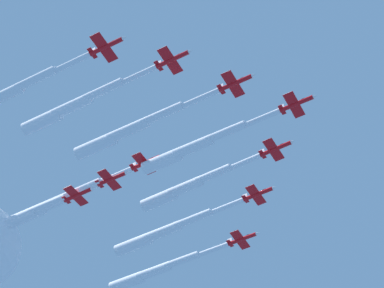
{
  "coord_description": "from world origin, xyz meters",
  "views": [
    {
      "loc": [
        110.71,
        32.05,
        46.7
      ],
      "look_at": [
        0.0,
        0.0,
        194.02
      ],
      "focal_mm": 67.06,
      "sensor_mm": 36.0,
      "label": 1
    }
  ],
  "objects_px": {
    "jet_port_outer": "(155,271)",
    "jet_trail_starboard": "(18,219)",
    "jet_starboard_outer": "(5,96)",
    "jet_starboard_mid": "(74,106)",
    "jet_lead": "(195,147)",
    "jet_port_mid": "(164,232)",
    "jet_starboard_inner": "(129,130)",
    "jet_trail_port": "(56,202)",
    "jet_port_inner": "(187,187)"
  },
  "relations": [
    {
      "from": "jet_port_outer",
      "to": "jet_trail_starboard",
      "type": "relative_size",
      "value": 0.94
    },
    {
      "from": "jet_starboard_outer",
      "to": "jet_trail_starboard",
      "type": "distance_m",
      "value": 43.34
    },
    {
      "from": "jet_starboard_mid",
      "to": "jet_lead",
      "type": "bearing_deg",
      "value": 125.4
    },
    {
      "from": "jet_port_mid",
      "to": "jet_trail_starboard",
      "type": "bearing_deg",
      "value": -66.28
    },
    {
      "from": "jet_lead",
      "to": "jet_port_outer",
      "type": "bearing_deg",
      "value": -149.95
    },
    {
      "from": "jet_port_mid",
      "to": "jet_starboard_outer",
      "type": "relative_size",
      "value": 1.02
    },
    {
      "from": "jet_starboard_inner",
      "to": "jet_starboard_outer",
      "type": "relative_size",
      "value": 1.03
    },
    {
      "from": "jet_lead",
      "to": "jet_trail_port",
      "type": "xyz_separation_m",
      "value": [
        -9.8,
        -43.26,
        2.19
      ]
    },
    {
      "from": "jet_trail_starboard",
      "to": "jet_trail_port",
      "type": "bearing_deg",
      "value": 79.03
    },
    {
      "from": "jet_starboard_mid",
      "to": "jet_trail_port",
      "type": "relative_size",
      "value": 0.98
    },
    {
      "from": "jet_starboard_inner",
      "to": "jet_port_outer",
      "type": "xyz_separation_m",
      "value": [
        -51.44,
        -9.71,
        -1.14
      ]
    },
    {
      "from": "jet_starboard_inner",
      "to": "jet_port_outer",
      "type": "relative_size",
      "value": 1.04
    },
    {
      "from": "jet_port_mid",
      "to": "jet_trail_port",
      "type": "bearing_deg",
      "value": -53.34
    },
    {
      "from": "jet_starboard_inner",
      "to": "jet_starboard_outer",
      "type": "distance_m",
      "value": 31.98
    },
    {
      "from": "jet_trail_port",
      "to": "jet_port_mid",
      "type": "bearing_deg",
      "value": 126.66
    },
    {
      "from": "jet_starboard_inner",
      "to": "jet_port_outer",
      "type": "height_order",
      "value": "jet_starboard_inner"
    },
    {
      "from": "jet_starboard_outer",
      "to": "jet_port_outer",
      "type": "bearing_deg",
      "value": 167.39
    },
    {
      "from": "jet_port_mid",
      "to": "jet_starboard_outer",
      "type": "distance_m",
      "value": 61.59
    },
    {
      "from": "jet_port_mid",
      "to": "jet_trail_port",
      "type": "xyz_separation_m",
      "value": [
        19.1,
        -25.66,
        0.49
      ]
    },
    {
      "from": "jet_starboard_mid",
      "to": "jet_starboard_inner",
      "type": "bearing_deg",
      "value": 129.78
    },
    {
      "from": "jet_starboard_inner",
      "to": "jet_port_mid",
      "type": "distance_m",
      "value": 38.1
    },
    {
      "from": "jet_starboard_inner",
      "to": "jet_port_mid",
      "type": "bearing_deg",
      "value": -175.78
    },
    {
      "from": "jet_port_inner",
      "to": "jet_starboard_outer",
      "type": "relative_size",
      "value": 0.92
    },
    {
      "from": "jet_port_outer",
      "to": "jet_port_mid",
      "type": "bearing_deg",
      "value": 27.16
    },
    {
      "from": "jet_starboard_outer",
      "to": "jet_trail_starboard",
      "type": "xyz_separation_m",
      "value": [
        -40.52,
        -15.3,
        1.52
      ]
    },
    {
      "from": "jet_port_inner",
      "to": "jet_trail_starboard",
      "type": "bearing_deg",
      "value": -87.48
    },
    {
      "from": "jet_port_inner",
      "to": "jet_trail_starboard",
      "type": "height_order",
      "value": "jet_port_inner"
    },
    {
      "from": "jet_lead",
      "to": "jet_port_outer",
      "type": "distance_m",
      "value": 48.93
    },
    {
      "from": "jet_lead",
      "to": "jet_starboard_inner",
      "type": "bearing_deg",
      "value": -58.44
    },
    {
      "from": "jet_trail_port",
      "to": "jet_starboard_mid",
      "type": "bearing_deg",
      "value": 30.33
    },
    {
      "from": "jet_lead",
      "to": "jet_port_outer",
      "type": "relative_size",
      "value": 0.99
    },
    {
      "from": "jet_port_mid",
      "to": "jet_starboard_mid",
      "type": "relative_size",
      "value": 1.04
    },
    {
      "from": "jet_port_mid",
      "to": "jet_trail_starboard",
      "type": "xyz_separation_m",
      "value": [
        16.7,
        -38.01,
        -0.22
      ]
    },
    {
      "from": "jet_starboard_inner",
      "to": "jet_port_mid",
      "type": "relative_size",
      "value": 1.0
    },
    {
      "from": "jet_starboard_outer",
      "to": "jet_trail_port",
      "type": "xyz_separation_m",
      "value": [
        -38.13,
        -2.94,
        2.23
      ]
    },
    {
      "from": "jet_starboard_mid",
      "to": "jet_trail_starboard",
      "type": "height_order",
      "value": "jet_starboard_mid"
    },
    {
      "from": "jet_starboard_mid",
      "to": "jet_starboard_outer",
      "type": "xyz_separation_m",
      "value": [
        9.49,
        -13.81,
        -3.16
      ]
    },
    {
      "from": "jet_starboard_inner",
      "to": "jet_trail_starboard",
      "type": "bearing_deg",
      "value": -117.54
    },
    {
      "from": "jet_starboard_inner",
      "to": "jet_trail_starboard",
      "type": "relative_size",
      "value": 0.97
    },
    {
      "from": "jet_lead",
      "to": "jet_starboard_mid",
      "type": "height_order",
      "value": "jet_starboard_mid"
    },
    {
      "from": "jet_port_mid",
      "to": "jet_port_outer",
      "type": "relative_size",
      "value": 1.04
    },
    {
      "from": "jet_trail_port",
      "to": "jet_lead",
      "type": "bearing_deg",
      "value": 77.24
    },
    {
      "from": "jet_starboard_inner",
      "to": "jet_trail_port",
      "type": "distance_m",
      "value": 34.18
    },
    {
      "from": "jet_port_inner",
      "to": "jet_starboard_inner",
      "type": "xyz_separation_m",
      "value": [
        23.46,
        -8.61,
        -0.94
      ]
    },
    {
      "from": "jet_port_inner",
      "to": "jet_trail_port",
      "type": "xyz_separation_m",
      "value": [
        4.57,
        -37.07,
        0.23
      ]
    },
    {
      "from": "jet_port_outer",
      "to": "jet_trail_port",
      "type": "height_order",
      "value": "jet_trail_port"
    },
    {
      "from": "jet_lead",
      "to": "jet_port_inner",
      "type": "relative_size",
      "value": 1.06
    },
    {
      "from": "jet_port_inner",
      "to": "jet_port_outer",
      "type": "xyz_separation_m",
      "value": [
        -27.98,
        -18.32,
        -2.08
      ]
    },
    {
      "from": "jet_trail_starboard",
      "to": "jet_port_inner",
      "type": "bearing_deg",
      "value": 92.52
    },
    {
      "from": "jet_port_inner",
      "to": "jet_starboard_inner",
      "type": "bearing_deg",
      "value": -20.16
    }
  ]
}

